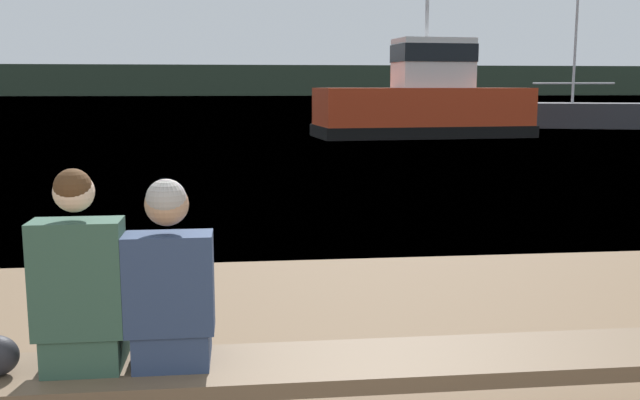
# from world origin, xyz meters

# --- Properties ---
(water_surface) EXTENTS (240.00, 240.00, 0.00)m
(water_surface) POSITION_xyz_m (0.00, 126.51, 0.00)
(water_surface) COLOR #5684A3
(water_surface) RESTS_ON ground
(far_shoreline) EXTENTS (600.00, 12.00, 6.27)m
(far_shoreline) POSITION_xyz_m (0.00, 153.41, 3.13)
(far_shoreline) COLOR #2D3D2D
(far_shoreline) RESTS_ON ground
(bench_main) EXTENTS (7.30, 0.55, 0.49)m
(bench_main) POSITION_xyz_m (-0.58, 2.40, 0.41)
(bench_main) COLOR brown
(bench_main) RESTS_ON ground
(person_left) EXTENTS (0.43, 0.41, 1.01)m
(person_left) POSITION_xyz_m (-0.94, 2.41, 0.91)
(person_left) COLOR #2D4C3D
(person_left) RESTS_ON bench_main
(person_right) EXTENTS (0.43, 0.41, 0.95)m
(person_right) POSITION_xyz_m (-0.51, 2.41, 0.90)
(person_right) COLOR navy
(person_right) RESTS_ON bench_main
(tugboat_red) EXTENTS (8.29, 3.80, 6.35)m
(tugboat_red) POSITION_xyz_m (6.85, 25.44, 1.16)
(tugboat_red) COLOR red
(tugboat_red) RESTS_ON water_surface
(moored_sailboat) EXTENTS (8.34, 4.76, 8.07)m
(moored_sailboat) POSITION_xyz_m (15.63, 30.49, 0.58)
(moored_sailboat) COLOR #333338
(moored_sailboat) RESTS_ON water_surface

